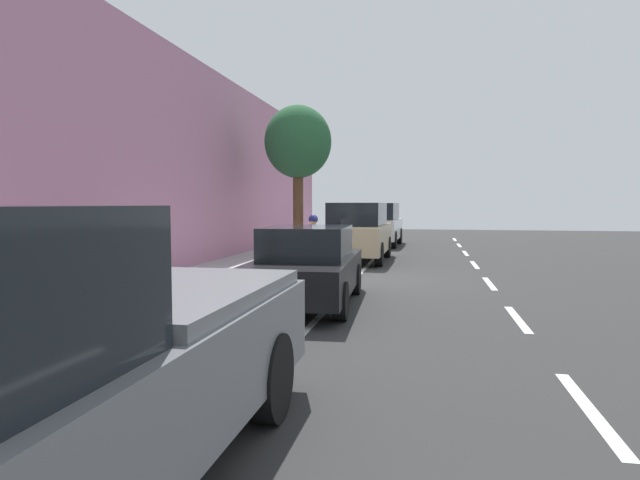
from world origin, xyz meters
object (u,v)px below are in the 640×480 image
object	(u,v)px
parked_sedan_black_mid	(307,266)
parked_pickup_grey_far	(48,377)
fire_hydrant	(148,306)
bicycle_at_curb	(317,264)
cyclist_with_backpack	(312,239)
street_tree_near_cyclist	(298,144)
parked_suv_white_nearest	(378,224)
parked_suv_tan_second	(358,231)
pedestrian_on_phone	(115,251)

from	to	relation	value
parked_sedan_black_mid	parked_pickup_grey_far	world-z (taller)	parked_pickup_grey_far
parked_sedan_black_mid	fire_hydrant	xyz separation A→B (m)	(1.45, 3.53, -0.17)
bicycle_at_curb	cyclist_with_backpack	world-z (taller)	cyclist_with_backpack
parked_pickup_grey_far	street_tree_near_cyclist	bearing A→B (deg)	-82.27
parked_sedan_black_mid	bicycle_at_curb	size ratio (longest dim) A/B	2.71
bicycle_at_curb	parked_suv_white_nearest	bearing A→B (deg)	-93.04
parked_suv_tan_second	street_tree_near_cyclist	size ratio (longest dim) A/B	0.91
parked_pickup_grey_far	cyclist_with_backpack	size ratio (longest dim) A/B	3.19
fire_hydrant	bicycle_at_curb	bearing A→B (deg)	-96.98
parked_suv_white_nearest	cyclist_with_backpack	size ratio (longest dim) A/B	2.86
fire_hydrant	parked_suv_white_nearest	bearing A→B (deg)	-94.57
cyclist_with_backpack	pedestrian_on_phone	bearing A→B (deg)	64.25
bicycle_at_curb	cyclist_with_backpack	xyz separation A→B (m)	(0.22, -0.46, 0.65)
parked_pickup_grey_far	fire_hydrant	xyz separation A→B (m)	(1.44, -3.87, -0.32)
parked_suv_tan_second	bicycle_at_curb	distance (m)	4.56
parked_pickup_grey_far	bicycle_at_curb	size ratio (longest dim) A/B	3.23
parked_pickup_grey_far	fire_hydrant	size ratio (longest dim) A/B	6.32
parked_suv_white_nearest	parked_suv_tan_second	xyz separation A→B (m)	(0.08, 7.08, 0.00)
fire_hydrant	pedestrian_on_phone	bearing A→B (deg)	-51.10
street_tree_near_cyclist	fire_hydrant	world-z (taller)	street_tree_near_cyclist
fire_hydrant	cyclist_with_backpack	bearing A→B (deg)	-94.94
parked_pickup_grey_far	parked_suv_tan_second	bearing A→B (deg)	-89.96
bicycle_at_curb	street_tree_near_cyclist	distance (m)	6.11
parked_suv_white_nearest	parked_pickup_grey_far	world-z (taller)	parked_suv_white_nearest
parked_pickup_grey_far	bicycle_at_curb	world-z (taller)	parked_pickup_grey_far
street_tree_near_cyclist	parked_suv_white_nearest	bearing A→B (deg)	-107.63
parked_suv_white_nearest	street_tree_near_cyclist	world-z (taller)	street_tree_near_cyclist
parked_suv_white_nearest	parked_sedan_black_mid	world-z (taller)	parked_suv_white_nearest
parked_suv_tan_second	cyclist_with_backpack	distance (m)	4.09
parked_pickup_grey_far	fire_hydrant	bearing A→B (deg)	-69.58
parked_suv_white_nearest	pedestrian_on_phone	world-z (taller)	parked_suv_white_nearest
cyclist_with_backpack	pedestrian_on_phone	world-z (taller)	pedestrian_on_phone
parked_pickup_grey_far	pedestrian_on_phone	distance (m)	7.11
parked_sedan_black_mid	parked_pickup_grey_far	xyz separation A→B (m)	(0.01, 7.40, 0.15)
parked_pickup_grey_far	pedestrian_on_phone	xyz separation A→B (m)	(3.37, -6.26, 0.19)
parked_suv_white_nearest	street_tree_near_cyclist	size ratio (longest dim) A/B	0.91
parked_suv_tan_second	pedestrian_on_phone	world-z (taller)	parked_suv_tan_second
fire_hydrant	parked_suv_tan_second	bearing A→B (deg)	-96.93
parked_suv_white_nearest	parked_sedan_black_mid	bearing A→B (deg)	89.79
street_tree_near_cyclist	parked_suv_tan_second	bearing A→B (deg)	176.52
parked_suv_tan_second	cyclist_with_backpack	xyz separation A→B (m)	(0.76, 4.02, -0.01)
parked_suv_white_nearest	street_tree_near_cyclist	bearing A→B (deg)	72.37
cyclist_with_backpack	parked_pickup_grey_far	bearing A→B (deg)	93.79
parked_suv_tan_second	pedestrian_on_phone	bearing A→B (deg)	70.35
parked_suv_white_nearest	bicycle_at_curb	bearing A→B (deg)	86.96
parked_suv_tan_second	bicycle_at_curb	world-z (taller)	parked_suv_tan_second
parked_sedan_black_mid	fire_hydrant	world-z (taller)	parked_sedan_black_mid
parked_suv_tan_second	parked_pickup_grey_far	xyz separation A→B (m)	(-0.01, 15.66, -0.13)
parked_suv_tan_second	cyclist_with_backpack	bearing A→B (deg)	79.28
parked_suv_tan_second	parked_pickup_grey_far	world-z (taller)	parked_suv_tan_second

